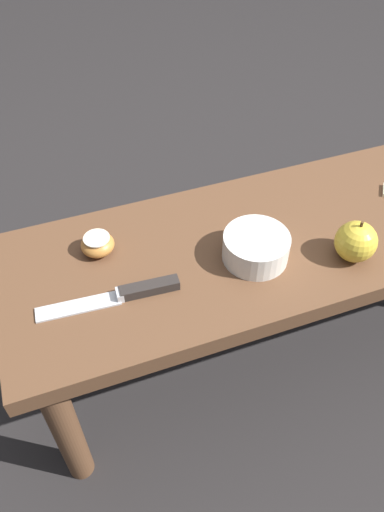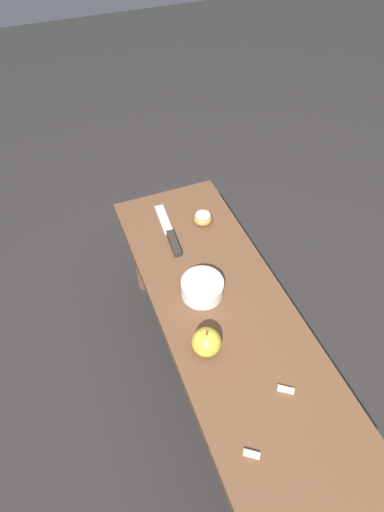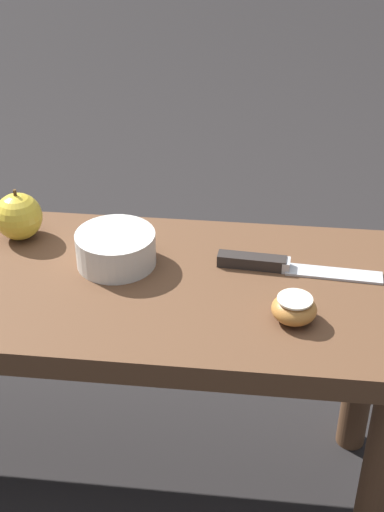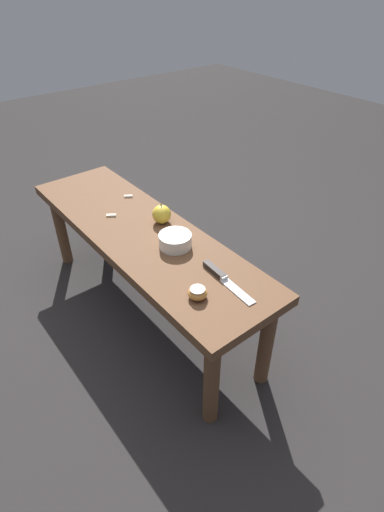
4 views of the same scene
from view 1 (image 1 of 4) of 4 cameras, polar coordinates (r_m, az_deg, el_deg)
ground_plane at (r=1.41m, az=11.35°, el=-9.76°), size 8.00×8.00×0.00m
wooden_bench at (r=1.12m, az=14.20°, el=1.36°), size 1.33×0.39×0.45m
knife at (r=0.91m, az=-7.10°, el=-4.21°), size 0.26×0.05×0.02m
apple_whole at (r=0.99m, az=18.35°, el=1.62°), size 0.08×0.08×0.09m
apple_cut at (r=0.98m, az=-10.74°, el=1.33°), size 0.07×0.07×0.04m
bowl at (r=0.96m, az=7.31°, el=0.99°), size 0.13×0.13×0.05m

